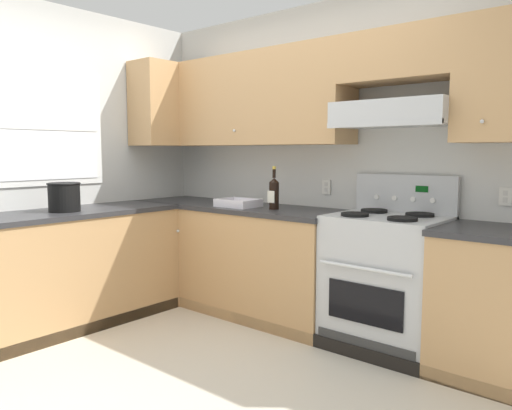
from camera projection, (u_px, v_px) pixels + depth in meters
ground_plane at (165, 372)px, 3.11m from camera, size 7.04×7.04×0.00m
wall_back at (350, 137)px, 3.85m from camera, size 4.68×0.57×2.55m
wall_left at (60, 154)px, 4.16m from camera, size 0.47×4.00×2.55m
counter_back_run at (296, 268)px, 3.94m from camera, size 3.60×0.65×0.91m
counter_left_run at (59, 271)px, 3.85m from camera, size 0.63×1.91×0.91m
stove at (386, 281)px, 3.46m from camera, size 0.76×0.62×1.20m
wine_bottle at (274, 193)px, 3.95m from camera, size 0.08×0.08×0.34m
bowl at (238, 204)px, 4.15m from camera, size 0.33×0.25×0.06m
bucket at (64, 196)px, 3.81m from camera, size 0.25×0.25×0.22m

